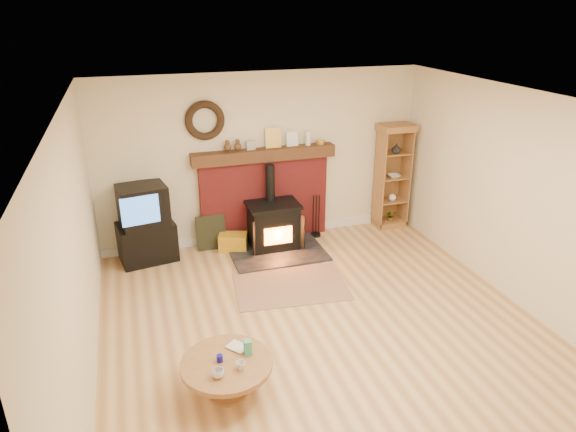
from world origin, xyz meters
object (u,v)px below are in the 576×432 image
object	(u,v)px
tv_unit	(145,225)
wood_stove	(274,227)
curio_cabinet	(392,176)
coffee_table	(227,368)

from	to	relation	value
tv_unit	wood_stove	bearing A→B (deg)	-5.98
tv_unit	curio_cabinet	distance (m)	3.98
tv_unit	curio_cabinet	bearing A→B (deg)	1.20
curio_cabinet	wood_stove	bearing A→B (deg)	-172.46
wood_stove	curio_cabinet	world-z (taller)	curio_cabinet
wood_stove	curio_cabinet	xyz separation A→B (m)	(2.10, 0.28, 0.52)
curio_cabinet	coffee_table	distance (m)	4.72
coffee_table	curio_cabinet	bearing A→B (deg)	43.30
wood_stove	coffee_table	distance (m)	3.21
wood_stove	coffee_table	bearing A→B (deg)	-114.03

